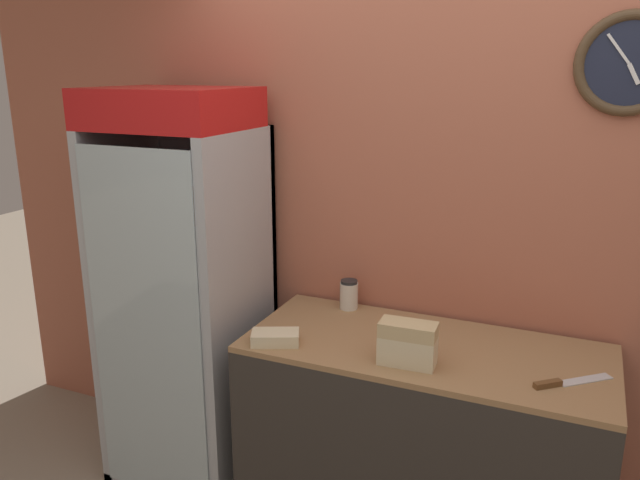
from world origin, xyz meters
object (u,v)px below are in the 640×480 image
at_px(beverage_cooler, 189,274).
at_px(sandwich_stack_bottom, 407,357).
at_px(sandwich_stack_top, 408,330).
at_px(condiment_jar, 349,294).
at_px(sandwich_stack_middle, 408,343).
at_px(sandwich_flat_left, 275,338).
at_px(chefs_knife, 562,382).

relative_size(beverage_cooler, sandwich_stack_bottom, 8.68).
height_order(sandwich_stack_bottom, sandwich_stack_top, sandwich_stack_top).
height_order(sandwich_stack_bottom, condiment_jar, condiment_jar).
relative_size(beverage_cooler, condiment_jar, 13.84).
distance_m(beverage_cooler, sandwich_stack_middle, 1.20).
distance_m(beverage_cooler, condiment_jar, 0.79).
bearing_deg(sandwich_stack_bottom, sandwich_stack_top, 0.00).
distance_m(sandwich_stack_middle, condiment_jar, 0.61).
bearing_deg(sandwich_stack_bottom, sandwich_flat_left, -175.97).
bearing_deg(sandwich_flat_left, sandwich_stack_middle, 4.03).
bearing_deg(sandwich_stack_bottom, condiment_jar, 132.64).
bearing_deg(chefs_knife, sandwich_flat_left, -174.58).
xyz_separation_m(sandwich_stack_bottom, chefs_knife, (0.56, 0.07, -0.02)).
distance_m(sandwich_stack_top, condiment_jar, 0.61).
bearing_deg(condiment_jar, sandwich_stack_bottom, -47.36).
bearing_deg(beverage_cooler, sandwich_flat_left, -24.97).
xyz_separation_m(beverage_cooler, sandwich_stack_top, (1.17, -0.25, 0.01)).
distance_m(sandwich_stack_top, sandwich_flat_left, 0.57).
bearing_deg(chefs_knife, sandwich_stack_top, -173.22).
xyz_separation_m(sandwich_stack_bottom, sandwich_stack_middle, (0.00, 0.00, 0.06)).
relative_size(sandwich_stack_bottom, sandwich_stack_top, 1.00).
relative_size(sandwich_stack_middle, condiment_jar, 1.59).
bearing_deg(sandwich_stack_top, sandwich_stack_bottom, 180.00).
relative_size(sandwich_stack_top, chefs_knife, 0.83).
relative_size(sandwich_stack_bottom, sandwich_stack_middle, 1.00).
xyz_separation_m(beverage_cooler, sandwich_stack_middle, (1.17, -0.25, -0.05)).
distance_m(beverage_cooler, sandwich_flat_left, 0.69).
relative_size(sandwich_stack_top, sandwich_flat_left, 1.00).
bearing_deg(chefs_knife, sandwich_stack_bottom, -173.22).
relative_size(sandwich_flat_left, chefs_knife, 0.83).
xyz_separation_m(beverage_cooler, chefs_knife, (1.73, -0.18, -0.12)).
xyz_separation_m(chefs_knife, condiment_jar, (-0.97, 0.38, 0.06)).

